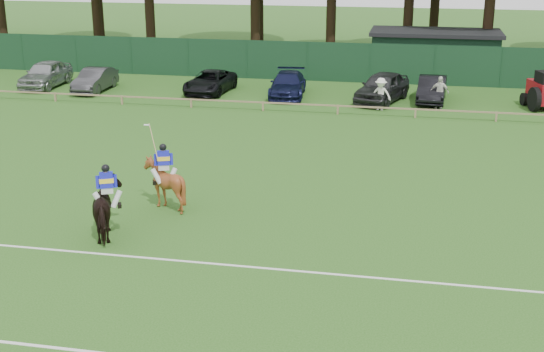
% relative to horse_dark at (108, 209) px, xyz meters
% --- Properties ---
extents(ground, '(160.00, 160.00, 0.00)m').
position_rel_horse_dark_xyz_m(ground, '(4.10, -0.35, -0.90)').
color(ground, '#1E4C14').
rests_on(ground, ground).
extents(horse_dark, '(1.78, 2.33, 1.79)m').
position_rel_horse_dark_xyz_m(horse_dark, '(0.00, 0.00, 0.00)').
color(horse_dark, black).
rests_on(horse_dark, ground).
extents(horse_chestnut, '(1.84, 1.95, 1.73)m').
position_rel_horse_dark_xyz_m(horse_chestnut, '(0.86, 2.70, -0.03)').
color(horse_chestnut, brown).
rests_on(horse_chestnut, ground).
extents(sedan_silver, '(2.07, 4.78, 1.61)m').
position_rel_horse_dark_xyz_m(sedan_silver, '(-13.45, 21.44, -0.09)').
color(sedan_silver, '#999C9E').
rests_on(sedan_silver, ground).
extents(sedan_grey, '(1.54, 4.16, 1.36)m').
position_rel_horse_dark_xyz_m(sedan_grey, '(-9.92, 20.83, -0.22)').
color(sedan_grey, '#2F3032').
rests_on(sedan_grey, ground).
extents(suv_black, '(2.47, 4.81, 1.30)m').
position_rel_horse_dark_xyz_m(suv_black, '(-2.98, 21.68, -0.25)').
color(suv_black, black).
rests_on(suv_black, ground).
extents(sedan_navy, '(2.34, 4.91, 1.38)m').
position_rel_horse_dark_xyz_m(sedan_navy, '(1.73, 21.59, -0.21)').
color(sedan_navy, '#111536').
rests_on(sedan_navy, ground).
extents(hatch_grey, '(3.29, 5.22, 1.66)m').
position_rel_horse_dark_xyz_m(hatch_grey, '(7.18, 21.22, -0.07)').
color(hatch_grey, '#2B2B2D').
rests_on(hatch_grey, ground).
extents(estate_black, '(1.73, 4.36, 1.41)m').
position_rel_horse_dark_xyz_m(estate_black, '(9.92, 21.79, -0.19)').
color(estate_black, black).
rests_on(estate_black, ground).
extents(spectator_left, '(1.20, 0.79, 1.73)m').
position_rel_horse_dark_xyz_m(spectator_left, '(7.21, 19.10, -0.03)').
color(spectator_left, white).
rests_on(spectator_left, ground).
extents(spectator_mid, '(1.08, 0.62, 1.73)m').
position_rel_horse_dark_xyz_m(spectator_mid, '(10.31, 20.25, -0.03)').
color(spectator_mid, silver).
rests_on(spectator_mid, ground).
extents(rider_dark, '(0.90, 0.59, 1.41)m').
position_rel_horse_dark_xyz_m(rider_dark, '(0.01, -0.01, 0.78)').
color(rider_dark, silver).
rests_on(rider_dark, ground).
extents(rider_chestnut, '(0.98, 0.55, 2.05)m').
position_rel_horse_dark_xyz_m(rider_chestnut, '(0.87, 2.68, 0.74)').
color(rider_chestnut, silver).
rests_on(rider_chestnut, ground).
extents(pitch_lines, '(60.00, 5.10, 0.01)m').
position_rel_horse_dark_xyz_m(pitch_lines, '(4.10, -3.85, -0.89)').
color(pitch_lines, silver).
rests_on(pitch_lines, ground).
extents(pitch_rail, '(62.10, 0.10, 0.50)m').
position_rel_horse_dark_xyz_m(pitch_rail, '(4.10, 17.65, -0.45)').
color(pitch_rail, '#997F5B').
rests_on(pitch_rail, ground).
extents(perimeter_fence, '(92.08, 0.08, 2.50)m').
position_rel_horse_dark_xyz_m(perimeter_fence, '(4.10, 26.65, 0.35)').
color(perimeter_fence, '#14351E').
rests_on(perimeter_fence, ground).
extents(utility_shed, '(8.40, 4.40, 3.04)m').
position_rel_horse_dark_xyz_m(utility_shed, '(10.10, 29.65, 0.64)').
color(utility_shed, '#14331E').
rests_on(utility_shed, ground).
extents(tree_row, '(96.00, 12.00, 21.00)m').
position_rel_horse_dark_xyz_m(tree_row, '(6.10, 34.65, -0.90)').
color(tree_row, '#26561C').
rests_on(tree_row, ground).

